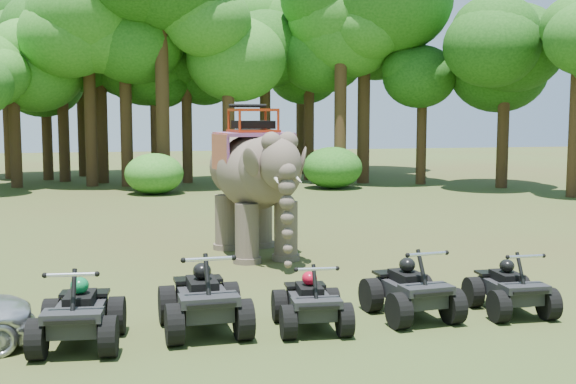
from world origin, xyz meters
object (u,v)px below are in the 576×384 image
Objects in this scene: elephant at (254,180)px; atv_0 at (79,305)px; atv_2 at (311,295)px; atv_4 at (510,281)px; atv_1 at (204,290)px; atv_3 at (411,282)px.

elephant reaches higher than atv_0.
atv_0 reaches higher than atv_2.
elephant is 7.27m from atv_4.
atv_0 is at bearing -176.13° from atv_4.
atv_1 is 1.17× the size of atv_4.
atv_4 is at bearing -3.33° from atv_1.
elephant is at bearing 121.11° from atv_4.
atv_2 is at bearing -99.48° from elephant.
atv_0 is 1.01× the size of atv_3.
atv_3 is at bearing -1.82° from atv_1.
atv_0 is 1.10× the size of atv_4.
atv_4 is at bearing 7.22° from atv_0.
elephant is at bearing 92.17° from atv_2.
atv_1 is at bearing -179.01° from atv_4.
atv_3 is at bearing -82.61° from elephant.
atv_3 is (3.58, -0.01, -0.05)m from atv_1.
atv_3 is (1.60, -6.14, -1.23)m from elephant.
atv_3 is 1.09× the size of atv_4.
elephant is 7.64m from atv_0.
atv_1 is at bearing -115.08° from elephant.
atv_1 is 5.39m from atv_4.
atv_0 is 1.11× the size of atv_2.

